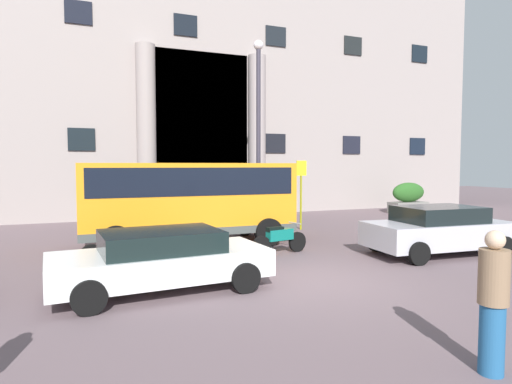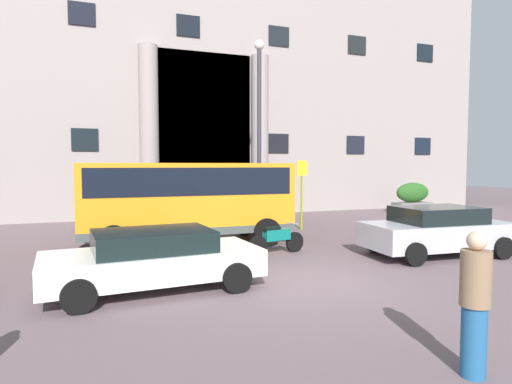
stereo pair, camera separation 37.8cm
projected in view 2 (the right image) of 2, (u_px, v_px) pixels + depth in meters
The scene contains 14 objects.
ground_plane at pixel (310, 284), 9.62m from camera, with size 80.00×64.00×0.12m, color #67555A.
office_building_facade at pixel (173, 64), 25.42m from camera, with size 36.46×9.71×17.19m.
orange_minibus at pixel (187, 196), 14.09m from camera, with size 6.73×2.69×2.67m.
bus_stop_sign at pixel (302, 187), 17.25m from camera, with size 0.44×0.08×2.79m.
hedge_planter_far_west at pixel (262, 205), 20.76m from camera, with size 1.42×0.81×1.44m.
hedge_planter_far_east at pixel (412, 199), 23.11m from camera, with size 2.11×0.88×1.67m.
hedge_planter_east at pixel (197, 206), 19.63m from camera, with size 1.96×0.91×1.52m.
parked_sedan_far at pixel (437, 230), 12.36m from camera, with size 4.31×2.28×1.41m.
parked_compact_extra at pixel (153, 258), 8.97m from camera, with size 4.52×2.33×1.25m.
motorcycle_near_kerb at pixel (416, 230), 14.29m from camera, with size 2.02×0.55×0.89m.
scooter_by_planter at pixel (114, 247), 11.32m from camera, with size 1.98×0.65×0.89m.
motorcycle_far_end at pixel (276, 239), 12.50m from camera, with size 1.90×0.67×0.89m.
pedestrian_woman_with_bag at pixel (475, 303), 5.25m from camera, with size 0.36×0.36×1.81m.
lamppost_plaza_centre at pixel (259, 120), 17.60m from camera, with size 0.40×0.40×7.67m.
Camera 2 is at (-4.44, -8.45, 2.60)m, focal length 30.18 mm.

